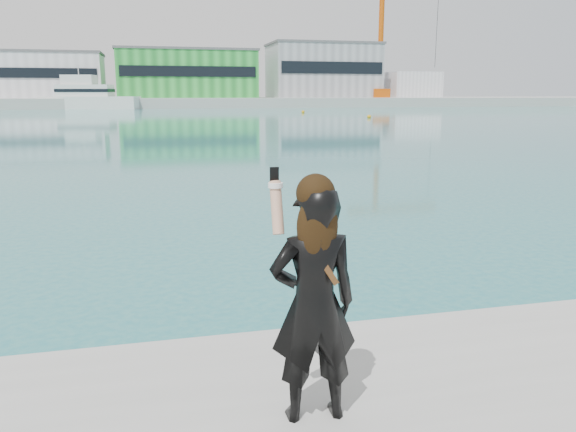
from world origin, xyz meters
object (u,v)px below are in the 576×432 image
object	(u,v)px
woman	(314,297)
buoy_near	(303,113)
buoy_extra	(369,118)
dock_crane	(386,40)
motor_yacht	(88,97)

from	to	relation	value
woman	buoy_near	bearing A→B (deg)	-103.71
buoy_extra	woman	bearing A→B (deg)	-112.09
dock_crane	buoy_near	xyz separation A→B (m)	(-30.88, -41.33, -15.07)
buoy_extra	woman	distance (m)	66.82
buoy_extra	woman	xyz separation A→B (m)	(-25.12, -61.90, 1.65)
motor_yacht	buoy_extra	world-z (taller)	motor_yacht
dock_crane	buoy_extra	distance (m)	68.28
dock_crane	woman	bearing A→B (deg)	-113.35
motor_yacht	buoy_extra	size ratio (longest dim) A/B	37.15
motor_yacht	buoy_extra	distance (m)	62.44
buoy_extra	buoy_near	bearing A→B (deg)	99.30
buoy_near	woman	xyz separation A→B (m)	(-21.97, -81.12, 1.65)
buoy_near	buoy_extra	bearing A→B (deg)	-80.70
buoy_near	buoy_extra	xyz separation A→B (m)	(3.15, -19.22, 0.00)
dock_crane	motor_yacht	bearing A→B (deg)	-170.80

